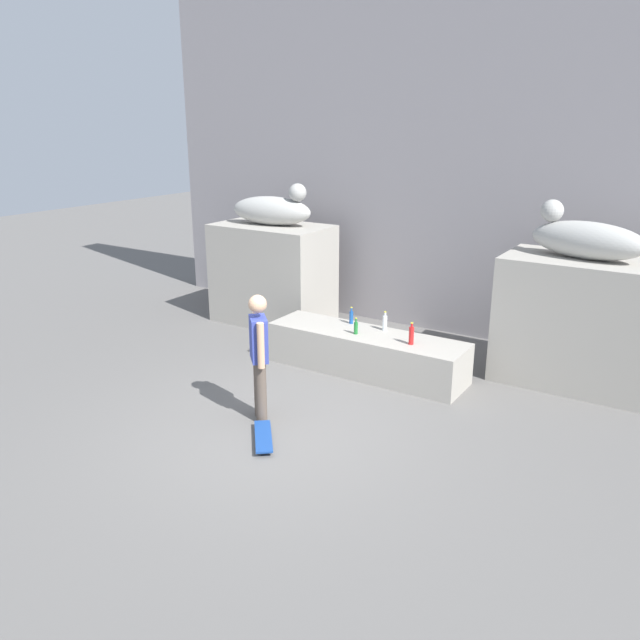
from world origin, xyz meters
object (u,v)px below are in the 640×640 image
bottle_red (411,335)px  bottle_blue (351,317)px  skateboard (263,436)px  bottle_green (356,328)px  statue_reclining_left (273,210)px  statue_reclining_right (585,238)px  skater (259,352)px  bottle_clear (385,323)px

bottle_red → bottle_blue: 1.27m
skateboard → bottle_green: (-0.13, 2.49, 0.67)m
statue_reclining_left → bottle_blue: bearing=-30.8°
statue_reclining_right → skater: bearing=59.7°
statue_reclining_right → statue_reclining_left: bearing=11.5°
bottle_red → bottle_blue: bearing=162.8°
statue_reclining_left → bottle_green: bearing=-35.4°
bottle_clear → statue_reclining_right: bearing=22.7°
statue_reclining_left → skater: bearing=-62.4°
statue_reclining_right → skateboard: size_ratio=2.25×
bottle_red → bottle_green: size_ratio=1.30×
bottle_green → skateboard: bearing=-87.0°
statue_reclining_left → skater: statue_reclining_left is taller
statue_reclining_left → bottle_blue: 2.87m
skateboard → bottle_green: 2.58m
skateboard → statue_reclining_right: bearing=-73.7°
bottle_red → bottle_green: bearing=-178.2°
bottle_blue → bottle_clear: size_ratio=0.90×
statue_reclining_left → bottle_red: statue_reclining_left is taller
skater → bottle_green: bearing=-52.2°
bottle_blue → bottle_green: (0.31, -0.40, -0.01)m
statue_reclining_right → bottle_red: bearing=47.9°
statue_reclining_left → bottle_clear: size_ratio=5.49×
bottle_clear → statue_reclining_left: bearing=159.9°
skateboard → bottle_clear: bottle_clear is taller
skater → bottle_clear: bearing=-57.6°
statue_reclining_left → skater: 4.34m
statue_reclining_right → bottle_red: (-1.92, -1.42, -1.37)m
statue_reclining_right → bottle_clear: size_ratio=5.59×
bottle_clear → bottle_green: bearing=-126.2°
skater → bottle_blue: bearing=-43.6°
skateboard → bottle_red: 2.72m
bottle_blue → bottle_red: bearing=-17.2°
bottle_blue → bottle_clear: bottle_clear is taller
bottle_blue → bottle_clear: (0.60, -0.01, 0.01)m
skater → bottle_green: (0.27, 2.01, -0.19)m
skateboard → bottle_green: size_ratio=2.93×
statue_reclining_left → bottle_blue: statue_reclining_left is taller
statue_reclining_right → skateboard: statue_reclining_right is taller
bottle_red → bottle_clear: 0.71m
bottle_blue → statue_reclining_right: bearing=18.4°
bottle_green → bottle_clear: (0.29, 0.39, 0.02)m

